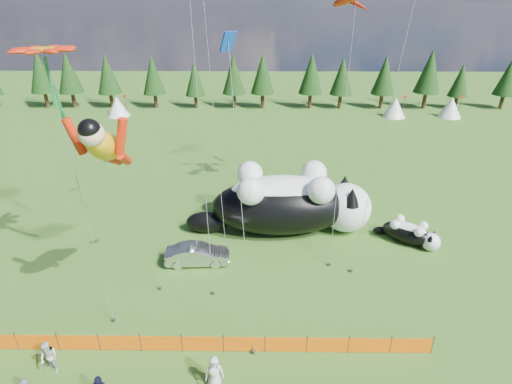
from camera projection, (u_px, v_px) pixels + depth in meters
ground at (210, 308)px, 22.09m from camera, size 160.00×160.00×0.00m
safety_fence at (203, 344)px, 19.17m from camera, size 22.06×0.06×1.10m
tree_line at (243, 82)px, 60.82m from camera, size 90.00×4.00×8.00m
festival_tents at (318, 107)px, 57.34m from camera, size 50.00×3.20×2.80m
cat_large at (290, 202)px, 28.58m from camera, size 13.47×5.17×4.86m
cat_small at (410, 233)px, 27.68m from camera, size 4.02×3.36×1.68m
car at (197, 255)px, 25.57m from camera, size 4.15×1.69×1.34m
spectator_b at (49, 358)px, 17.95m from camera, size 0.98×0.79×1.75m
spectator_e at (214, 372)px, 17.31m from camera, size 0.90×0.67×1.69m
superhero_kite at (105, 146)px, 17.49m from camera, size 4.27×4.57×11.58m
flower_kite at (44, 54)px, 18.71m from camera, size 4.35×5.52×13.85m
diamond_kite_c at (229, 55)px, 15.69m from camera, size 1.53×3.16×14.76m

